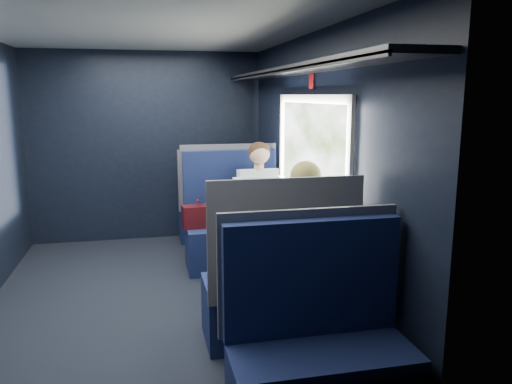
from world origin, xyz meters
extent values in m
cube|color=black|center=(0.00, 0.00, -0.01)|extent=(2.80, 4.20, 0.01)
cube|color=black|center=(1.45, 0.00, 1.15)|extent=(0.10, 4.20, 2.30)
cube|color=black|center=(0.00, 2.15, 1.15)|extent=(2.80, 0.10, 2.30)
cube|color=black|center=(0.00, -2.15, 1.15)|extent=(2.80, 0.10, 2.30)
cube|color=silver|center=(0.00, 0.00, 2.35)|extent=(2.80, 4.20, 0.10)
cube|color=beige|center=(1.38, 0.00, 1.74)|extent=(0.03, 1.84, 0.07)
cube|color=beige|center=(1.38, 0.00, 0.90)|extent=(0.03, 1.84, 0.07)
cube|color=beige|center=(1.38, -0.89, 1.32)|extent=(0.03, 0.07, 0.78)
cube|color=beige|center=(1.38, 0.89, 1.32)|extent=(0.03, 0.07, 0.78)
cube|color=black|center=(1.22, 0.00, 1.98)|extent=(0.36, 4.10, 0.04)
cube|color=black|center=(1.05, 0.00, 1.96)|extent=(0.02, 4.10, 0.03)
cube|color=red|center=(1.38, 0.00, 1.89)|extent=(0.01, 0.10, 0.12)
cylinder|color=#54565E|center=(0.88, 0.00, 0.35)|extent=(0.08, 0.08, 0.70)
cube|color=beige|center=(1.06, 0.00, 0.72)|extent=(0.62, 1.00, 0.04)
cube|color=#0D143A|center=(0.85, 0.78, 0.23)|extent=(1.00, 0.50, 0.45)
cube|color=#0D143A|center=(0.85, 1.08, 0.82)|extent=(1.00, 0.10, 0.75)
cube|color=#54565E|center=(0.85, 1.14, 0.85)|extent=(1.04, 0.03, 0.82)
cube|color=#54565E|center=(0.85, 0.73, 0.55)|extent=(0.06, 0.40, 0.20)
cube|color=#430E13|center=(0.48, 0.79, 0.56)|extent=(0.34, 0.20, 0.23)
cylinder|color=#430E13|center=(0.48, 0.79, 0.73)|extent=(0.04, 0.13, 0.03)
cylinder|color=silver|center=(0.73, 0.61, 0.56)|extent=(0.08, 0.08, 0.23)
cylinder|color=blue|center=(0.73, 0.61, 0.70)|extent=(0.05, 0.05, 0.05)
cube|color=#0D143A|center=(0.85, -0.78, 0.23)|extent=(1.00, 0.50, 0.45)
cube|color=#0D143A|center=(0.85, -1.08, 0.82)|extent=(1.00, 0.10, 0.75)
cube|color=#54565E|center=(0.85, -1.14, 0.85)|extent=(1.04, 0.03, 0.82)
cube|color=#54565E|center=(0.85, -0.73, 0.55)|extent=(0.06, 0.40, 0.20)
cube|color=#0D143A|center=(0.85, 1.88, 0.23)|extent=(1.00, 0.40, 0.45)
cube|color=#0D143A|center=(0.85, 1.64, 0.78)|extent=(1.00, 0.10, 0.66)
cube|color=#54565E|center=(0.85, 1.59, 0.80)|extent=(1.04, 0.03, 0.72)
cube|color=#0D143A|center=(0.85, -1.64, 0.78)|extent=(1.00, 0.10, 0.66)
cube|color=#54565E|center=(0.85, -1.59, 0.80)|extent=(1.04, 0.03, 0.72)
cube|color=black|center=(1.10, 0.64, 0.53)|extent=(0.36, 0.44, 0.16)
cube|color=black|center=(1.10, 0.44, 0.23)|extent=(0.32, 0.12, 0.45)
cube|color=white|center=(1.10, 0.80, 0.78)|extent=(0.40, 0.29, 0.53)
cylinder|color=#D8A88C|center=(1.10, 0.76, 1.06)|extent=(0.10, 0.10, 0.06)
sphere|color=#D8A88C|center=(1.10, 0.74, 1.20)|extent=(0.21, 0.21, 0.21)
sphere|color=#382114|center=(1.10, 0.76, 1.21)|extent=(0.22, 0.22, 0.22)
cube|color=white|center=(0.88, 0.76, 0.78)|extent=(0.09, 0.12, 0.34)
cube|color=white|center=(1.32, 0.76, 0.78)|extent=(0.09, 0.12, 0.34)
cube|color=black|center=(1.10, -0.64, 0.53)|extent=(0.36, 0.44, 0.16)
cube|color=black|center=(1.10, -0.44, 0.23)|extent=(0.32, 0.12, 0.45)
cube|color=black|center=(1.10, -0.80, 0.78)|extent=(0.40, 0.29, 0.53)
cylinder|color=#D8A88C|center=(1.10, -0.76, 1.06)|extent=(0.10, 0.10, 0.06)
sphere|color=#D8A88C|center=(1.10, -0.74, 1.20)|extent=(0.21, 0.21, 0.21)
sphere|color=tan|center=(1.10, -0.76, 1.21)|extent=(0.22, 0.22, 0.22)
cube|color=black|center=(0.88, -0.76, 0.78)|extent=(0.09, 0.12, 0.34)
cube|color=black|center=(1.32, -0.76, 0.78)|extent=(0.09, 0.12, 0.34)
cube|color=tan|center=(1.10, -0.86, 0.90)|extent=(0.26, 0.07, 0.36)
cube|color=white|center=(1.04, -0.02, 0.74)|extent=(0.73, 0.87, 0.01)
cube|color=silver|center=(1.19, 0.16, 0.75)|extent=(0.28, 0.36, 0.02)
cube|color=silver|center=(1.31, 0.16, 0.88)|extent=(0.02, 0.36, 0.24)
cube|color=black|center=(1.31, 0.16, 0.88)|extent=(0.01, 0.31, 0.20)
cylinder|color=silver|center=(1.20, 0.37, 0.83)|extent=(0.06, 0.06, 0.18)
cylinder|color=blue|center=(1.20, 0.37, 0.94)|extent=(0.04, 0.04, 0.04)
cylinder|color=white|center=(1.21, 0.44, 0.78)|extent=(0.06, 0.06, 0.08)
camera|label=1|loc=(-0.02, -4.14, 1.78)|focal=35.00mm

